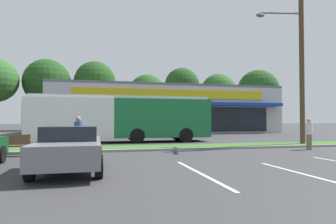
{
  "coord_description": "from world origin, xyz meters",
  "views": [
    {
      "loc": [
        -5.53,
        -1.99,
        1.58
      ],
      "look_at": [
        -0.68,
        18.1,
        2.14
      ],
      "focal_mm": 31.53,
      "sensor_mm": 36.0,
      "label": 1
    }
  ],
  "objects": [
    {
      "name": "parking_stripe_0",
      "position": [
        -2.55,
        6.29,
        0.0
      ],
      "size": [
        0.12,
        4.8,
        0.01
      ],
      "primitive_type": "cube",
      "color": "silver",
      "rests_on": "ground_plane"
    },
    {
      "name": "pedestrian_near_bench",
      "position": [
        5.44,
        11.49,
        0.83
      ],
      "size": [
        0.33,
        0.33,
        1.66
      ],
      "rotation": [
        0.0,
        0.0,
        1.68
      ],
      "color": "#726651",
      "rests_on": "ground_plane"
    },
    {
      "name": "tree_far_right",
      "position": [
        21.96,
        44.41,
        6.73
      ],
      "size": [
        7.23,
        7.23,
        10.35
      ],
      "color": "#473323",
      "rests_on": "ground_plane"
    },
    {
      "name": "car_1",
      "position": [
        -6.34,
        7.62,
        0.72
      ],
      "size": [
        1.94,
        4.36,
        1.38
      ],
      "rotation": [
        0.0,
        0.0,
        -1.57
      ],
      "color": "slate",
      "rests_on": "ground_plane"
    },
    {
      "name": "tree_mid_right",
      "position": [
        8.81,
        47.06,
        7.58
      ],
      "size": [
        6.05,
        6.05,
        10.63
      ],
      "color": "#473323",
      "rests_on": "ground_plane"
    },
    {
      "name": "bus_stop_bench",
      "position": [
        -9.12,
        11.97,
        0.5
      ],
      "size": [
        1.6,
        0.45,
        0.95
      ],
      "rotation": [
        0.0,
        0.0,
        3.14
      ],
      "color": "brown",
      "rests_on": "ground_plane"
    },
    {
      "name": "tree_mid",
      "position": [
        2.24,
        44.37,
        5.85
      ],
      "size": [
        5.91,
        5.91,
        8.82
      ],
      "color": "#473323",
      "rests_on": "ground_plane"
    },
    {
      "name": "storefront_building",
      "position": [
        2.91,
        35.32,
        2.9
      ],
      "size": [
        27.66,
        11.99,
        5.79
      ],
      "color": "#BCB7AD",
      "rests_on": "ground_plane"
    },
    {
      "name": "curb_lip",
      "position": [
        0.0,
        12.78,
        0.06
      ],
      "size": [
        56.0,
        0.24,
        0.12
      ],
      "primitive_type": "cube",
      "color": "gray",
      "rests_on": "ground_plane"
    },
    {
      "name": "city_bus",
      "position": [
        -3.81,
        19.11,
        1.77
      ],
      "size": [
        12.56,
        2.66,
        3.25
      ],
      "rotation": [
        0.0,
        0.0,
        3.14
      ],
      "color": "#196638",
      "rests_on": "ground_plane"
    },
    {
      "name": "tree_mid_left",
      "position": [
        -5.87,
        45.78,
        7.56
      ],
      "size": [
        6.45,
        6.45,
        10.81
      ],
      "color": "#473323",
      "rests_on": "ground_plane"
    },
    {
      "name": "utility_pole",
      "position": [
        6.74,
        13.83,
        6.08
      ],
      "size": [
        3.13,
        2.38,
        11.45
      ],
      "color": "#4C3826",
      "rests_on": "ground_plane"
    },
    {
      "name": "tree_right",
      "position": [
        14.49,
        44.38,
        6.43
      ],
      "size": [
        5.96,
        5.96,
        9.42
      ],
      "color": "#473323",
      "rests_on": "ground_plane"
    },
    {
      "name": "tree_left",
      "position": [
        -12.88,
        45.35,
        7.26
      ],
      "size": [
        6.92,
        6.92,
        10.74
      ],
      "color": "#473323",
      "rests_on": "ground_plane"
    },
    {
      "name": "pedestrian_by_pole",
      "position": [
        -6.36,
        12.03,
        0.88
      ],
      "size": [
        0.35,
        0.35,
        1.74
      ],
      "rotation": [
        0.0,
        0.0,
        0.49
      ],
      "color": "#726651",
      "rests_on": "ground_plane"
    },
    {
      "name": "car_2",
      "position": [
        2.14,
        24.36,
        0.79
      ],
      "size": [
        4.75,
        1.88,
        1.55
      ],
      "color": "navy",
      "rests_on": "ground_plane"
    },
    {
      "name": "grass_median",
      "position": [
        0.0,
        14.0,
        0.06
      ],
      "size": [
        56.0,
        2.2,
        0.12
      ],
      "primitive_type": "cube",
      "color": "#386B28",
      "rests_on": "ground_plane"
    },
    {
      "name": "parking_stripe_1",
      "position": [
        0.33,
        5.25,
        0.0
      ],
      "size": [
        0.12,
        4.8,
        0.01
      ],
      "primitive_type": "cube",
      "color": "silver",
      "rests_on": "ground_plane"
    }
  ]
}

